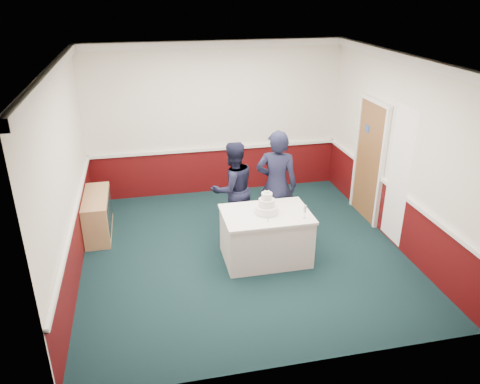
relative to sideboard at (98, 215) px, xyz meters
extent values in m
plane|color=#11282B|center=(2.28, -1.13, -0.35)|extent=(5.00, 5.00, 0.00)
cube|color=silver|center=(2.28, 1.35, 1.15)|extent=(5.00, 0.05, 3.00)
cube|color=silver|center=(-0.20, -1.13, 1.15)|extent=(0.05, 5.00, 3.00)
cube|color=silver|center=(4.75, -1.13, 1.15)|extent=(0.05, 5.00, 3.00)
cube|color=white|center=(2.28, -1.13, 2.62)|extent=(5.00, 5.00, 0.05)
cube|color=#46090B|center=(2.28, 1.35, 0.10)|extent=(5.00, 0.02, 0.90)
cube|color=white|center=(2.28, 1.34, 0.57)|extent=(4.98, 0.05, 0.06)
cube|color=white|center=(2.28, 1.33, 2.58)|extent=(5.00, 0.08, 0.12)
cube|color=#9E6538|center=(4.74, -0.33, 0.70)|extent=(0.05, 0.90, 2.10)
cube|color=#234799|center=(4.71, -0.18, 1.27)|extent=(0.01, 0.12, 0.12)
cube|color=white|center=(4.70, -1.38, 0.85)|extent=(0.02, 0.60, 2.20)
cube|color=tan|center=(0.00, 0.00, 0.00)|extent=(0.40, 1.20, 0.70)
cube|color=black|center=(0.20, 0.00, 0.05)|extent=(0.01, 1.00, 0.50)
cube|color=white|center=(2.58, -1.39, 0.03)|extent=(1.28, 0.88, 0.76)
cube|color=white|center=(2.58, -1.39, 0.42)|extent=(1.32, 0.92, 0.04)
cylinder|color=white|center=(2.58, -1.39, 0.50)|extent=(0.34, 0.34, 0.12)
cylinder|color=silver|center=(2.58, -1.39, 0.45)|extent=(0.35, 0.35, 0.03)
cylinder|color=white|center=(2.58, -1.39, 0.61)|extent=(0.24, 0.24, 0.11)
cylinder|color=silver|center=(2.58, -1.39, 0.57)|extent=(0.25, 0.25, 0.02)
cylinder|color=white|center=(2.58, -1.39, 0.72)|extent=(0.16, 0.16, 0.10)
cylinder|color=silver|center=(2.58, -1.39, 0.68)|extent=(0.17, 0.17, 0.02)
sphere|color=#EDE5C9|center=(2.58, -1.39, 0.79)|extent=(0.03, 0.03, 0.03)
sphere|color=#EDE5C9|center=(2.60, -1.37, 0.79)|extent=(0.03, 0.03, 0.03)
sphere|color=#EDE5C9|center=(2.56, -1.36, 0.79)|extent=(0.03, 0.03, 0.03)
sphere|color=#EDE5C9|center=(2.59, -1.41, 0.79)|extent=(0.03, 0.03, 0.03)
sphere|color=#EDE5C9|center=(2.55, -1.40, 0.79)|extent=(0.03, 0.03, 0.03)
cube|color=silver|center=(2.55, -1.59, 0.44)|extent=(0.07, 0.22, 0.00)
cylinder|color=silver|center=(3.08, -1.67, 0.44)|extent=(0.05, 0.05, 0.01)
cylinder|color=silver|center=(3.08, -1.67, 0.49)|extent=(0.01, 0.01, 0.09)
cylinder|color=silver|center=(3.08, -1.67, 0.59)|extent=(0.04, 0.04, 0.11)
imported|color=black|center=(2.25, -0.45, 0.46)|extent=(0.93, 0.82, 1.63)
imported|color=black|center=(2.92, -0.73, 0.58)|extent=(0.79, 0.65, 1.86)
camera|label=1|loc=(0.86, -7.43, 3.59)|focal=35.00mm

